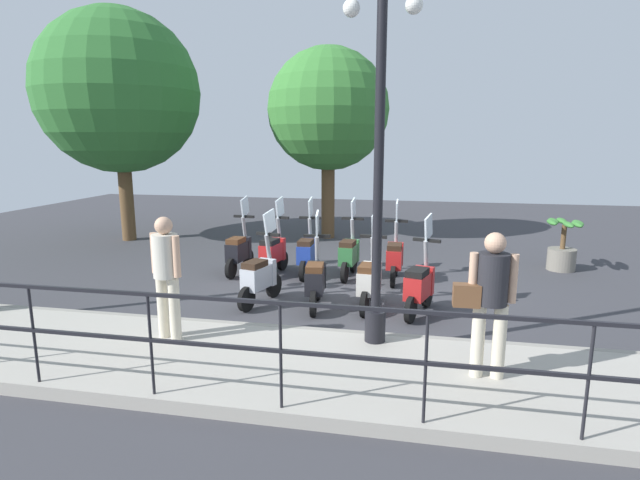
% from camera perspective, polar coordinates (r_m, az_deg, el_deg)
% --- Properties ---
extents(ground_plane, '(28.00, 28.00, 0.00)m').
position_cam_1_polar(ground_plane, '(8.91, 2.92, -6.06)').
color(ground_plane, '#38383D').
extents(promenade_walkway, '(2.20, 20.00, 0.15)m').
position_cam_1_polar(promenade_walkway, '(5.99, -1.62, -14.28)').
color(promenade_walkway, '#A39E93').
rests_on(promenade_walkway, ground_plane).
extents(fence_railing, '(0.04, 16.03, 1.07)m').
position_cam_1_polar(fence_railing, '(4.73, -4.55, -10.65)').
color(fence_railing, black).
rests_on(fence_railing, promenade_walkway).
extents(lamp_post_near, '(0.26, 0.90, 4.50)m').
position_cam_1_polar(lamp_post_near, '(6.06, 6.68, 6.38)').
color(lamp_post_near, black).
rests_on(lamp_post_near, promenade_walkway).
extents(pedestrian_with_bag, '(0.33, 0.65, 1.59)m').
position_cam_1_polar(pedestrian_with_bag, '(5.56, 18.82, -5.90)').
color(pedestrian_with_bag, beige).
rests_on(pedestrian_with_bag, promenade_walkway).
extents(pedestrian_distant, '(0.41, 0.46, 1.59)m').
position_cam_1_polar(pedestrian_distant, '(6.57, -17.17, -3.15)').
color(pedestrian_distant, beige).
rests_on(pedestrian_distant, promenade_walkway).
extents(tree_large, '(4.14, 4.14, 5.95)m').
position_cam_1_polar(tree_large, '(14.31, -22.05, 15.38)').
color(tree_large, brown).
rests_on(tree_large, ground_plane).
extents(tree_distant, '(3.22, 3.22, 5.07)m').
position_cam_1_polar(tree_distant, '(13.63, 0.95, 14.63)').
color(tree_distant, brown).
rests_on(tree_distant, ground_plane).
extents(potted_palm, '(1.06, 0.66, 1.05)m').
position_cam_1_polar(potted_palm, '(11.50, 25.96, -0.93)').
color(potted_palm, slate).
rests_on(potted_palm, ground_plane).
extents(scooter_near_0, '(1.20, 0.55, 1.54)m').
position_cam_1_polar(scooter_near_0, '(7.85, 11.33, -5.01)').
color(scooter_near_0, black).
rests_on(scooter_near_0, ground_plane).
extents(scooter_near_1, '(1.23, 0.44, 1.54)m').
position_cam_1_polar(scooter_near_1, '(8.01, 5.67, -4.52)').
color(scooter_near_1, black).
rests_on(scooter_near_1, ground_plane).
extents(scooter_near_2, '(1.23, 0.44, 1.54)m').
position_cam_1_polar(scooter_near_2, '(8.00, -0.51, -4.47)').
color(scooter_near_2, black).
rests_on(scooter_near_2, ground_plane).
extents(scooter_near_3, '(1.21, 0.52, 1.54)m').
position_cam_1_polar(scooter_near_3, '(8.25, -6.87, -4.08)').
color(scooter_near_3, black).
rests_on(scooter_near_3, ground_plane).
extents(scooter_far_0, '(1.23, 0.44, 1.54)m').
position_cam_1_polar(scooter_far_0, '(9.60, 8.53, -1.91)').
color(scooter_far_0, black).
rests_on(scooter_far_0, ground_plane).
extents(scooter_far_1, '(1.23, 0.44, 1.54)m').
position_cam_1_polar(scooter_far_1, '(9.80, 3.36, -1.53)').
color(scooter_far_1, black).
rests_on(scooter_far_1, ground_plane).
extents(scooter_far_2, '(1.23, 0.44, 1.54)m').
position_cam_1_polar(scooter_far_2, '(9.89, -1.46, -1.39)').
color(scooter_far_2, black).
rests_on(scooter_far_2, ground_plane).
extents(scooter_far_3, '(1.23, 0.47, 1.54)m').
position_cam_1_polar(scooter_far_3, '(9.98, -5.36, -1.32)').
color(scooter_far_3, black).
rests_on(scooter_far_3, ground_plane).
extents(scooter_far_4, '(1.23, 0.44, 1.54)m').
position_cam_1_polar(scooter_far_4, '(10.19, -9.21, -1.15)').
color(scooter_far_4, black).
rests_on(scooter_far_4, ground_plane).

